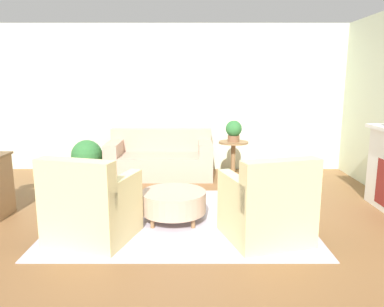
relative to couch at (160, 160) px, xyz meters
The scene contains 10 objects.
ground_plane 2.23m from the couch, 78.51° to the right, with size 16.00×16.00×0.00m, color brown.
wall_back 1.33m from the couch, 54.89° to the left, with size 9.46×0.12×2.80m.
rug 2.23m from the couch, 78.51° to the right, with size 3.17×2.41×0.01m.
couch is the anchor object (origin of this frame).
armchair_left 2.88m from the couch, 100.70° to the right, with size 1.03×1.02×0.96m.
armchair_right 3.16m from the couch, 63.41° to the right, with size 1.03×1.02×0.96m.
ottoman_table 2.27m from the couch, 81.11° to the right, with size 0.82×0.82×0.38m.
side_table 1.34m from the couch, ahead, with size 0.52×0.52×0.69m.
potted_plant_on_side_table 1.45m from the couch, ahead, with size 0.28×0.28×0.37m.
potted_plant_floor 1.34m from the couch, behind, with size 0.56×0.56×0.69m.
Camera 1 is at (0.14, -4.57, 1.77)m, focal length 35.00 mm.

